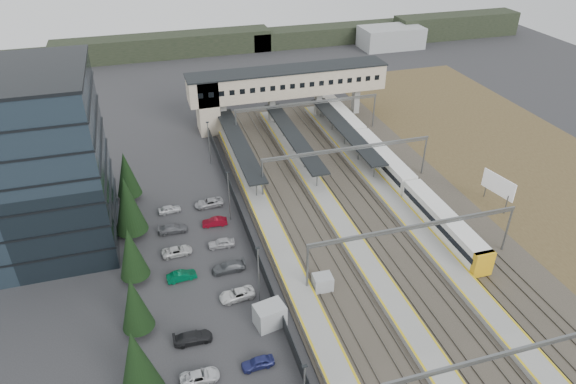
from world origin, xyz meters
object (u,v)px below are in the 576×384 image
object	(u,v)px
relay_cabin_far	(323,283)
footbridge	(275,86)
billboard	(498,186)
relay_cabin_near	(270,315)
train	(384,162)
office_building	(4,167)

from	to	relation	value
relay_cabin_far	footbridge	xyz separation A→B (m)	(7.78, 50.28, 6.87)
footbridge	billboard	size ratio (longest dim) A/B	6.77
relay_cabin_near	relay_cabin_far	size ratio (longest dim) A/B	1.55
relay_cabin_far	train	bearing A→B (deg)	51.15
relay_cabin_near	footbridge	xyz separation A→B (m)	(15.47, 54.02, 6.56)
office_building	footbridge	world-z (taller)	office_building
billboard	relay_cabin_far	bearing A→B (deg)	-162.08
relay_cabin_far	footbridge	bearing A→B (deg)	81.21
office_building	billboard	size ratio (longest dim) A/B	4.07
office_building	relay_cabin_near	size ratio (longest dim) A/B	6.57
relay_cabin_near	footbridge	bearing A→B (deg)	74.02
office_building	train	distance (m)	57.11
office_building	relay_cabin_far	bearing A→B (deg)	-29.44
relay_cabin_near	office_building	bearing A→B (deg)	139.61
billboard	office_building	bearing A→B (deg)	171.68
office_building	footbridge	bearing A→B (deg)	34.47
relay_cabin_near	train	bearing A→B (deg)	45.91
train	billboard	world-z (taller)	billboard
billboard	relay_cabin_near	bearing A→B (deg)	-160.45
billboard	footbridge	bearing A→B (deg)	121.24
footbridge	office_building	bearing A→B (deg)	-145.53
relay_cabin_near	relay_cabin_far	distance (m)	8.56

